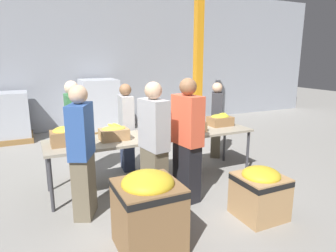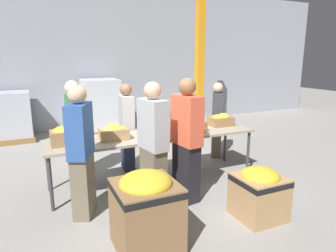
{
  "view_description": "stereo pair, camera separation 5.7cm",
  "coord_description": "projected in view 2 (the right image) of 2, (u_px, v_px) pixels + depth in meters",
  "views": [
    {
      "loc": [
        -1.8,
        -4.34,
        2.04
      ],
      "look_at": [
        0.24,
        0.01,
        0.93
      ],
      "focal_mm": 32.0,
      "sensor_mm": 36.0,
      "label": 1
    },
    {
      "loc": [
        -1.75,
        -4.36,
        2.04
      ],
      "look_at": [
        0.24,
        0.01,
        0.93
      ],
      "focal_mm": 32.0,
      "sensor_mm": 36.0,
      "label": 2
    }
  ],
  "objects": [
    {
      "name": "ground_plane",
      "position": [
        155.0,
        181.0,
        5.03
      ],
      "size": [
        30.0,
        30.0,
        0.0
      ],
      "primitive_type": "plane",
      "color": "gray"
    },
    {
      "name": "wall_back",
      "position": [
        96.0,
        58.0,
        8.46
      ],
      "size": [
        16.0,
        0.08,
        4.0
      ],
      "color": "#9399A3",
      "rests_on": "ground_plane"
    },
    {
      "name": "sorting_table",
      "position": [
        155.0,
        137.0,
        4.86
      ],
      "size": [
        3.4,
        0.82,
        0.81
      ],
      "color": "#9E937F",
      "rests_on": "ground_plane"
    },
    {
      "name": "banana_box_0",
      "position": [
        64.0,
        135.0,
        4.27
      ],
      "size": [
        0.38,
        0.31,
        0.28
      ],
      "color": "olive",
      "rests_on": "sorting_table"
    },
    {
      "name": "banana_box_1",
      "position": [
        114.0,
        133.0,
        4.54
      ],
      "size": [
        0.42,
        0.32,
        0.24
      ],
      "color": "tan",
      "rests_on": "sorting_table"
    },
    {
      "name": "banana_box_2",
      "position": [
        155.0,
        125.0,
        4.88
      ],
      "size": [
        0.49,
        0.35,
        0.28
      ],
      "color": "tan",
      "rests_on": "sorting_table"
    },
    {
      "name": "banana_box_3",
      "position": [
        193.0,
        125.0,
        5.06
      ],
      "size": [
        0.38,
        0.33,
        0.23
      ],
      "color": "olive",
      "rests_on": "sorting_table"
    },
    {
      "name": "banana_box_4",
      "position": [
        221.0,
        120.0,
        5.46
      ],
      "size": [
        0.42,
        0.31,
        0.22
      ],
      "color": "olive",
      "rests_on": "sorting_table"
    },
    {
      "name": "volunteer_0",
      "position": [
        75.0,
        131.0,
        4.98
      ],
      "size": [
        0.22,
        0.45,
        1.67
      ],
      "rotation": [
        0.0,
        0.0,
        -1.57
      ],
      "color": "#6B604C",
      "rests_on": "ground_plane"
    },
    {
      "name": "volunteer_1",
      "position": [
        81.0,
        153.0,
        3.77
      ],
      "size": [
        0.4,
        0.51,
        1.71
      ],
      "rotation": [
        0.0,
        0.0,
        1.13
      ],
      "color": "#6B604C",
      "rests_on": "ground_plane"
    },
    {
      "name": "volunteer_2",
      "position": [
        217.0,
        120.0,
        6.14
      ],
      "size": [
        0.4,
        0.46,
        1.54
      ],
      "rotation": [
        0.0,
        0.0,
        -2.15
      ],
      "color": "#6B604C",
      "rests_on": "ground_plane"
    },
    {
      "name": "volunteer_3",
      "position": [
        153.0,
        146.0,
        4.06
      ],
      "size": [
        0.31,
        0.5,
        1.73
      ],
      "rotation": [
        0.0,
        0.0,
        1.74
      ],
      "color": "#6B604C",
      "rests_on": "ground_plane"
    },
    {
      "name": "volunteer_4",
      "position": [
        127.0,
        128.0,
        5.41
      ],
      "size": [
        0.25,
        0.44,
        1.58
      ],
      "rotation": [
        0.0,
        0.0,
        -1.66
      ],
      "color": "#2D3856",
      "rests_on": "ground_plane"
    },
    {
      "name": "volunteer_5",
      "position": [
        187.0,
        142.0,
        4.2
      ],
      "size": [
        0.3,
        0.5,
        1.76
      ],
      "rotation": [
        0.0,
        0.0,
        1.71
      ],
      "color": "black",
      "rests_on": "ground_plane"
    },
    {
      "name": "donation_bin_0",
      "position": [
        146.0,
        209.0,
        3.19
      ],
      "size": [
        0.66,
        0.66,
        0.87
      ],
      "color": "olive",
      "rests_on": "ground_plane"
    },
    {
      "name": "donation_bin_1",
      "position": [
        259.0,
        191.0,
        3.83
      ],
      "size": [
        0.58,
        0.58,
        0.67
      ],
      "color": "tan",
      "rests_on": "ground_plane"
    },
    {
      "name": "support_pillar",
      "position": [
        200.0,
        58.0,
        7.87
      ],
      "size": [
        0.2,
        0.2,
        4.0
      ],
      "color": "orange",
      "rests_on": "ground_plane"
    },
    {
      "name": "pallet_stack_0",
      "position": [
        13.0,
        117.0,
        7.34
      ],
      "size": [
        0.91,
        0.91,
        1.21
      ],
      "color": "olive",
      "rests_on": "ground_plane"
    },
    {
      "name": "pallet_stack_1",
      "position": [
        101.0,
        107.0,
        8.14
      ],
      "size": [
        1.02,
        1.02,
        1.45
      ],
      "color": "olive",
      "rests_on": "ground_plane"
    }
  ]
}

